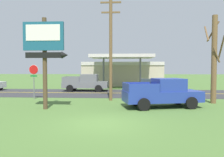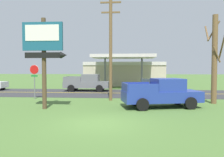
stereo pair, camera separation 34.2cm
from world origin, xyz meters
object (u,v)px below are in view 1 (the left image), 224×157
bare_tree (214,58)px  stop_sign (34,76)px  utility_pole (111,46)px  pickup_blue_parked_on_lawn (163,93)px  motel_sign (45,47)px  gas_station (123,73)px  car_tan_near_lane (150,87)px  pickup_grey_on_road (86,83)px

bare_tree → stop_sign: bearing=174.8°
utility_pole → pickup_blue_parked_on_lawn: (3.76, -2.97, -3.55)m
motel_sign → utility_pole: size_ratio=0.69×
gas_station → pickup_blue_parked_on_lawn: 19.74m
stop_sign → pickup_blue_parked_on_lawn: bearing=-17.6°
stop_sign → utility_pole: (6.63, -0.33, 2.49)m
bare_tree → pickup_blue_parked_on_lawn: bare_tree is taller
bare_tree → car_tan_near_lane: bearing=134.9°
gas_station → bare_tree: bearing=-67.8°
bare_tree → gas_station: size_ratio=0.55×
motel_sign → pickup_grey_on_road: (0.56, 11.56, -3.04)m
stop_sign → pickup_grey_on_road: (3.27, 6.99, -1.06)m
pickup_blue_parked_on_lawn → car_tan_near_lane: pickup_blue_parked_on_lawn is taller
motel_sign → gas_station: motel_sign is taller
bare_tree → car_tan_near_lane: size_ratio=1.58×
motel_sign → pickup_grey_on_road: size_ratio=1.13×
pickup_grey_on_road → car_tan_near_lane: pickup_grey_on_road is taller
pickup_blue_parked_on_lawn → pickup_grey_on_road: 12.52m
pickup_blue_parked_on_lawn → car_tan_near_lane: (-0.18, 6.29, -0.13)m
motel_sign → bare_tree: (11.81, 3.25, -0.58)m
stop_sign → gas_station: gas_station is taller
motel_sign → pickup_grey_on_road: bearing=87.2°
motel_sign → car_tan_near_lane: 11.12m
bare_tree → motel_sign: bearing=-164.6°
utility_pole → gas_station: (0.72, 16.51, -2.57)m
utility_pole → gas_station: 16.73m
motel_sign → gas_station: (4.65, 20.75, -2.06)m
utility_pole → gas_station: bearing=87.5°
motel_sign → pickup_blue_parked_on_lawn: motel_sign is taller
motel_sign → pickup_blue_parked_on_lawn: bearing=9.4°
motel_sign → bare_tree: bearing=15.4°
gas_station → pickup_blue_parked_on_lawn: gas_station is taller
stop_sign → utility_pole: 7.09m
bare_tree → gas_station: bearing=112.2°
bare_tree → pickup_grey_on_road: (-11.24, 8.31, -2.46)m
utility_pole → stop_sign: bearing=177.1°
pickup_grey_on_road → utility_pole: bearing=-65.3°
stop_sign → car_tan_near_lane: (10.21, 2.99, -1.20)m
car_tan_near_lane → utility_pole: bearing=-137.1°
gas_station → pickup_grey_on_road: bearing=-114.0°
utility_pole → bare_tree: utility_pole is taller
gas_station → pickup_grey_on_road: (-4.09, -9.19, -0.98)m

